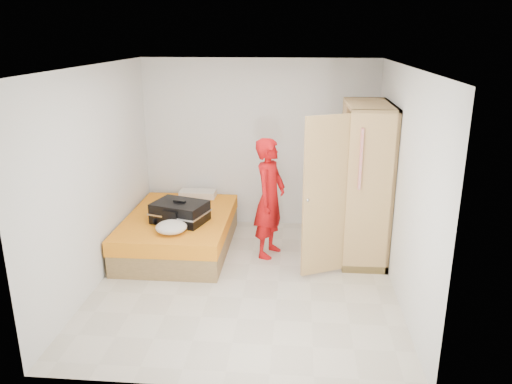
# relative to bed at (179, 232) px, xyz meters

# --- Properties ---
(room) EXTENTS (4.00, 4.02, 2.60)m
(room) POSITION_rel_bed_xyz_m (1.05, -0.88, 1.05)
(room) COLOR beige
(room) RESTS_ON ground
(bed) EXTENTS (1.42, 2.02, 0.50)m
(bed) POSITION_rel_bed_xyz_m (0.00, 0.00, 0.00)
(bed) COLOR #9E7B47
(bed) RESTS_ON ground
(wardrobe) EXTENTS (1.12, 1.44, 2.10)m
(wardrobe) POSITION_rel_bed_xyz_m (2.50, -0.03, 0.75)
(wardrobe) COLOR #E2B06E
(wardrobe) RESTS_ON ground
(person) EXTENTS (0.56, 0.69, 1.64)m
(person) POSITION_rel_bed_xyz_m (1.29, -0.08, 0.57)
(person) COLOR red
(person) RESTS_ON ground
(suitcase) EXTENTS (0.83, 0.70, 0.30)m
(suitcase) POSITION_rel_bed_xyz_m (0.08, -0.23, 0.38)
(suitcase) COLOR black
(suitcase) RESTS_ON bed
(round_cushion) EXTENTS (0.40, 0.40, 0.15)m
(round_cushion) POSITION_rel_bed_xyz_m (0.06, -0.63, 0.33)
(round_cushion) COLOR silver
(round_cushion) RESTS_ON bed
(pillow) EXTENTS (0.56, 0.29, 0.10)m
(pillow) POSITION_rel_bed_xyz_m (0.11, 0.85, 0.30)
(pillow) COLOR silver
(pillow) RESTS_ON bed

